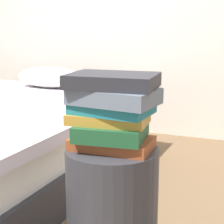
{
  "coord_description": "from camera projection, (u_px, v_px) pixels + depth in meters",
  "views": [
    {
      "loc": [
        0.45,
        -1.15,
        0.92
      ],
      "look_at": [
        0.0,
        0.0,
        0.64
      ],
      "focal_mm": 59.52,
      "sensor_mm": 36.0,
      "label": 1
    }
  ],
  "objects": [
    {
      "name": "book_slate",
      "position": [
        114.0,
        96.0,
        1.24
      ],
      "size": [
        0.3,
        0.22,
        0.05
      ],
      "primitive_type": "cube",
      "rotation": [
        0.0,
        0.0,
        -0.12
      ],
      "color": "slate",
      "rests_on": "book_teal"
    },
    {
      "name": "book_charcoal",
      "position": [
        112.0,
        81.0,
        1.25
      ],
      "size": [
        0.31,
        0.23,
        0.05
      ],
      "primitive_type": "cube",
      "rotation": [
        0.0,
        0.0,
        0.07
      ],
      "color": "#28282D",
      "rests_on": "book_slate"
    },
    {
      "name": "book_teal",
      "position": [
        111.0,
        108.0,
        1.26
      ],
      "size": [
        0.28,
        0.2,
        0.03
      ],
      "primitive_type": "cube",
      "rotation": [
        0.0,
        0.0,
        -0.09
      ],
      "color": "#1E727F",
      "rests_on": "book_ochre"
    },
    {
      "name": "side_table",
      "position": [
        112.0,
        215.0,
        1.35
      ],
      "size": [
        0.33,
        0.33,
        0.51
      ],
      "primitive_type": "cylinder",
      "color": "#333338",
      "rests_on": "ground_plane"
    },
    {
      "name": "book_rust",
      "position": [
        112.0,
        143.0,
        1.29
      ],
      "size": [
        0.28,
        0.17,
        0.04
      ],
      "primitive_type": "cube",
      "rotation": [
        0.0,
        0.0,
        0.01
      ],
      "color": "#994723",
      "rests_on": "side_table"
    },
    {
      "name": "book_ochre",
      "position": [
        108.0,
        118.0,
        1.27
      ],
      "size": [
        0.28,
        0.18,
        0.03
      ],
      "primitive_type": "cube",
      "rotation": [
        0.0,
        0.0,
        0.08
      ],
      "color": "#B7842D",
      "rests_on": "book_forest"
    },
    {
      "name": "book_forest",
      "position": [
        110.0,
        131.0,
        1.27
      ],
      "size": [
        0.25,
        0.22,
        0.05
      ],
      "primitive_type": "cube",
      "rotation": [
        0.0,
        0.0,
        0.11
      ],
      "color": "#1E512D",
      "rests_on": "book_rust"
    }
  ]
}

